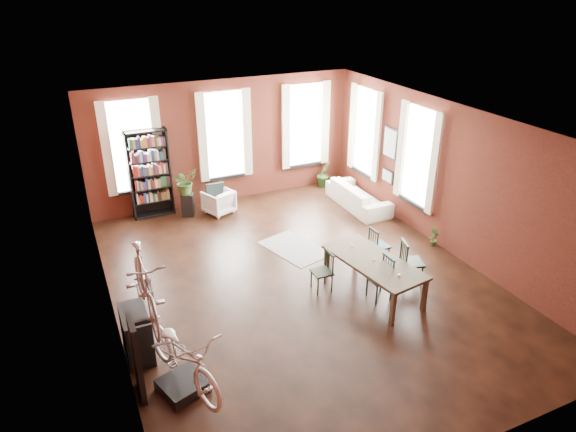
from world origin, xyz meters
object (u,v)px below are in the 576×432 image
cream_sofa (358,192)px  bike_trainer (183,386)px  dining_chair_d (379,245)px  bicycle_floor (180,328)px  plant_stand (188,204)px  white_armchair (219,201)px  dining_chair_b (322,272)px  bookshelf (150,174)px  console_table (137,334)px  dining_chair_a (380,279)px  dining_chair_c (412,262)px  dining_table (373,276)px

cream_sofa → bike_trainer: bearing=128.3°
dining_chair_d → bicycle_floor: bearing=111.6°
bicycle_floor → plant_stand: bearing=58.3°
cream_sofa → bike_trainer: 7.38m
plant_stand → bicycle_floor: 6.20m
dining_chair_d → cream_sofa: cream_sofa is taller
white_armchair → bike_trainer: 6.19m
dining_chair_b → plant_stand: (-1.47, 4.38, -0.10)m
cream_sofa → plant_stand: (-4.17, 1.33, -0.12)m
dining_chair_b → bike_trainer: (-3.09, -1.51, -0.31)m
dining_chair_b → bike_trainer: dining_chair_b is taller
bookshelf → plant_stand: (0.78, -0.37, -0.81)m
bicycle_floor → console_table: bearing=96.7°
white_armchair → bicycle_floor: (-2.32, -5.76, 0.80)m
dining_chair_a → cream_sofa: bearing=152.5°
dining_chair_c → plant_stand: (-3.19, 4.87, -0.16)m
plant_stand → bike_trainer: bearing=-105.4°
console_table → cream_sofa: bearing=29.3°
bike_trainer → dining_chair_d: bearing=22.5°
dining_chair_c → bike_trainer: bearing=118.7°
console_table → dining_chair_c: bearing=-0.4°
console_table → bicycle_floor: 1.42m
dining_chair_a → dining_chair_d: (0.73, 1.11, -0.02)m
dining_chair_d → plant_stand: size_ratio=1.39×
dining_chair_b → bookshelf: size_ratio=0.36×
dining_chair_a → bookshelf: bearing=-151.7°
dining_table → white_armchair: bearing=99.6°
white_armchair → bike_trainer: white_armchair is taller
cream_sofa → bookshelf: bearing=71.0°
dining_table → bookshelf: 6.13m
dining_table → console_table: (-4.37, 0.04, 0.05)m
cream_sofa → plant_stand: size_ratio=3.57×
bookshelf → dining_chair_c: bearing=-52.8°
dining_chair_d → bike_trainer: 5.05m
white_armchair → dining_chair_a: bearing=85.5°
dining_chair_a → dining_chair_b: size_ratio=1.08×
console_table → dining_chair_a: bearing=-3.3°
dining_chair_a → bike_trainer: dining_chair_a is taller
dining_chair_a → bike_trainer: bearing=-79.6°
dining_table → dining_chair_a: 0.23m
dining_chair_a → dining_chair_d: bearing=145.6°
plant_stand → dining_chair_b: bearing=-71.4°
dining_chair_c → bookshelf: bookshelf is taller
dining_chair_c → white_armchair: 5.29m
dining_chair_a → cream_sofa: 4.19m
bicycle_floor → white_armchair: bearing=51.2°
dining_chair_d → white_armchair: size_ratio=1.21×
dining_chair_c → plant_stand: size_ratio=1.54×
bookshelf → bicycle_floor: size_ratio=1.15×
dining_chair_b → dining_chair_a: bearing=51.7°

